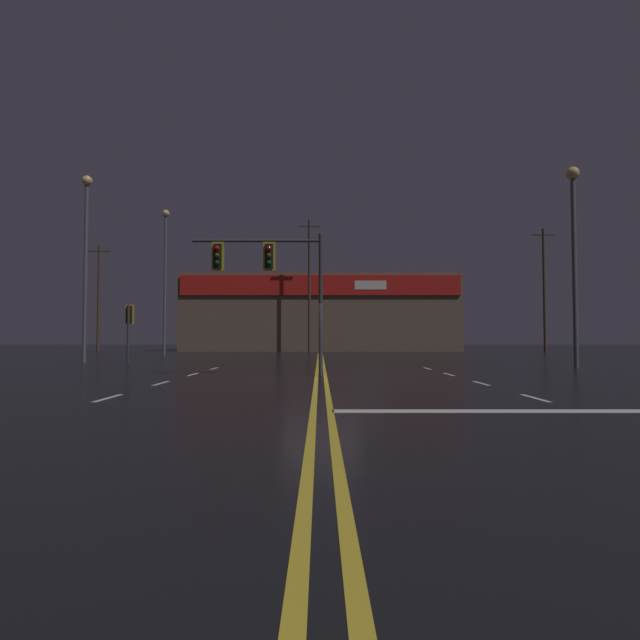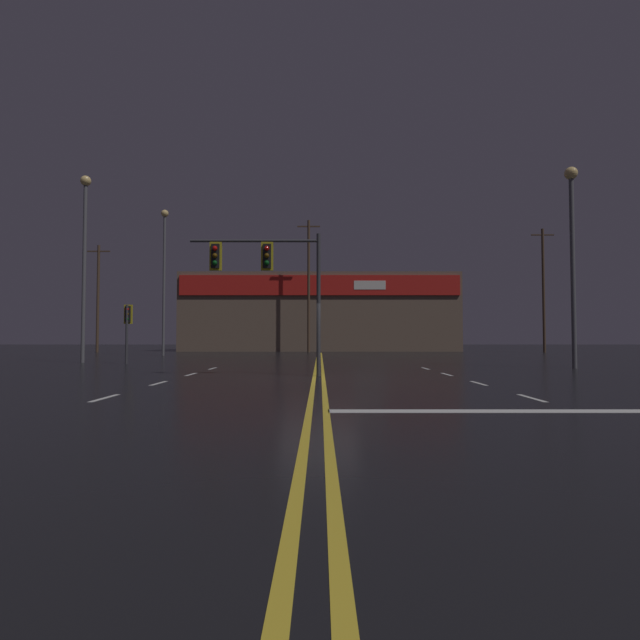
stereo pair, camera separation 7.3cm
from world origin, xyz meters
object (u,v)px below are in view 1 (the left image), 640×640
(traffic_signal_median, at_px, (265,267))
(streetlight_far_median, at_px, (164,264))
(traffic_signal_corner_northwest, at_px, (128,320))
(streetlight_median_approach, at_px, (573,238))
(streetlight_near_left, at_px, (85,244))

(traffic_signal_median, bearing_deg, streetlight_far_median, 115.55)
(traffic_signal_median, height_order, traffic_signal_corner_northwest, traffic_signal_median)
(traffic_signal_corner_northwest, relative_size, streetlight_median_approach, 0.34)
(traffic_signal_corner_northwest, bearing_deg, traffic_signal_median, -46.82)
(traffic_signal_median, distance_m, traffic_signal_corner_northwest, 11.76)
(streetlight_median_approach, bearing_deg, streetlight_near_left, 167.86)
(traffic_signal_median, relative_size, streetlight_far_median, 0.44)
(traffic_signal_median, height_order, streetlight_near_left, streetlight_near_left)
(streetlight_near_left, relative_size, streetlight_median_approach, 1.15)
(streetlight_near_left, relative_size, streetlight_far_median, 0.90)
(streetlight_median_approach, distance_m, streetlight_far_median, 28.45)
(traffic_signal_corner_northwest, relative_size, streetlight_near_left, 0.30)
(streetlight_far_median, bearing_deg, traffic_signal_corner_northwest, -80.46)
(traffic_signal_corner_northwest, xyz_separation_m, streetlight_median_approach, (20.99, -3.93, 3.48))
(streetlight_median_approach, bearing_deg, traffic_signal_median, -160.65)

